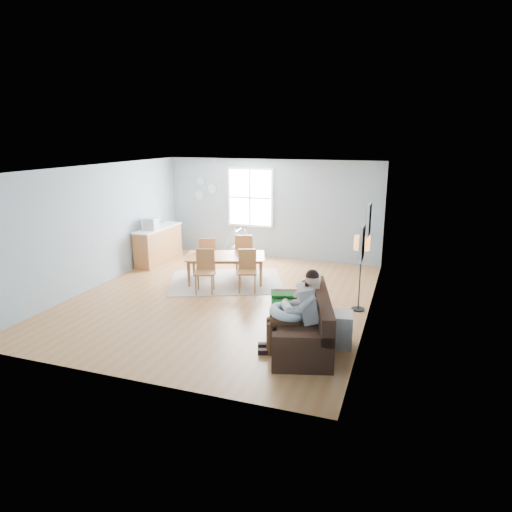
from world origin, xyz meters
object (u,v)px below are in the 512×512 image
at_px(baby_swing, 239,247).
at_px(counter, 159,245).
at_px(chair_nw, 207,254).
at_px(chair_sw, 205,268).
at_px(monitor, 151,224).
at_px(floor_lamp, 362,249).
at_px(sofa, 304,326).
at_px(storage_cube, 336,329).
at_px(chair_ne, 244,251).
at_px(father, 297,308).
at_px(toddler, 299,299).
at_px(chair_se, 247,268).
at_px(dining_table, 226,269).

bearing_deg(baby_swing, counter, -159.04).
relative_size(chair_nw, baby_swing, 1.00).
height_order(chair_sw, monitor, monitor).
distance_m(floor_lamp, chair_sw, 3.37).
xyz_separation_m(sofa, counter, (-4.83, 3.58, 0.18)).
bearing_deg(baby_swing, sofa, -56.97).
distance_m(storage_cube, chair_ne, 4.27).
height_order(father, floor_lamp, floor_lamp).
xyz_separation_m(father, baby_swing, (-2.78, 4.67, -0.33)).
bearing_deg(sofa, storage_cube, 12.79).
xyz_separation_m(father, counter, (-4.78, 3.91, -0.24)).
bearing_deg(toddler, father, -80.38).
bearing_deg(floor_lamp, chair_se, 171.11).
height_order(father, chair_nw, father).
relative_size(father, floor_lamp, 0.91).
height_order(dining_table, chair_ne, chair_ne).
height_order(storage_cube, counter, counter).
distance_m(dining_table, chair_ne, 0.81).
bearing_deg(storage_cube, toddler, 175.45).
bearing_deg(baby_swing, floor_lamp, -36.19).
height_order(dining_table, monitor, monitor).
height_order(toddler, chair_nw, toddler).
relative_size(chair_se, chair_nw, 0.99).
bearing_deg(toddler, storage_cube, -4.55).
bearing_deg(chair_sw, chair_nw, 112.90).
bearing_deg(dining_table, chair_nw, 129.50).
xyz_separation_m(toddler, floor_lamp, (0.80, 1.62, 0.52)).
bearing_deg(sofa, chair_ne, 124.50).
height_order(floor_lamp, monitor, floor_lamp).
height_order(chair_sw, chair_nw, chair_sw).
bearing_deg(counter, sofa, -36.58).
distance_m(dining_table, baby_swing, 1.82).
distance_m(toddler, chair_nw, 4.11).
relative_size(storage_cube, chair_se, 0.60).
bearing_deg(toddler, floor_lamp, 63.66).
relative_size(chair_sw, counter, 0.55).
relative_size(floor_lamp, monitor, 4.36).
xyz_separation_m(toddler, storage_cube, (0.64, -0.05, -0.43)).
height_order(toddler, floor_lamp, floor_lamp).
relative_size(sofa, monitor, 6.60).
bearing_deg(dining_table, toddler, -64.84).
xyz_separation_m(chair_sw, chair_ne, (0.34, 1.51, 0.04)).
xyz_separation_m(counter, baby_swing, (2.00, 0.77, -0.09)).
height_order(chair_nw, monitor, monitor).
bearing_deg(toddler, chair_nw, 136.74).
relative_size(dining_table, counter, 1.05).
bearing_deg(toddler, chair_se, 129.46).
bearing_deg(baby_swing, father, -59.23).
height_order(father, toddler, father).
distance_m(toddler, storage_cube, 0.77).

